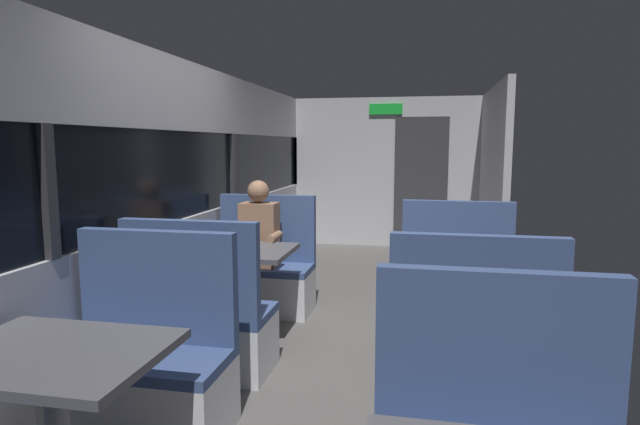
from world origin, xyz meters
The scene contains 14 objects.
ground_plane centered at (0.00, 0.00, -0.01)m, with size 3.30×9.20×0.02m, color #514F4C.
carriage_window_panel_left centered at (-1.45, 0.00, 1.11)m, with size 0.09×8.48×2.30m.
carriage_end_bulkhead centered at (0.06, 4.19, 1.14)m, with size 2.90×0.11×2.30m.
carriage_aisle_panel_right centered at (1.45, 3.00, 1.15)m, with size 0.08×2.40×2.30m, color #B2B2B7.
dining_table_near_window centered at (-0.89, -2.09, 0.64)m, with size 0.90×0.70×0.74m.
bench_near_window_facing_entry centered at (-0.89, -1.39, 0.33)m, with size 0.95×0.50×1.10m.
dining_table_mid_window centered at (-0.89, 0.06, 0.64)m, with size 0.90×0.70×0.74m.
bench_mid_window_facing_end centered at (-0.89, -0.64, 0.33)m, with size 0.95×0.50×1.10m.
bench_mid_window_facing_entry centered at (-0.89, 0.76, 0.33)m, with size 0.95×0.50×1.10m.
dining_table_rear_aisle centered at (0.89, -0.14, 0.64)m, with size 0.90×0.70×0.74m.
bench_rear_aisle_facing_end centered at (0.89, -0.84, 0.33)m, with size 0.95×0.50×1.10m.
bench_rear_aisle_facing_entry centered at (0.89, 0.56, 0.33)m, with size 0.95×0.50×1.10m.
seated_passenger centered at (-0.89, 0.68, 0.54)m, with size 0.47×0.55×1.26m.
coffee_cup_primary centered at (1.07, -0.18, 0.79)m, with size 0.07×0.07×0.09m.
Camera 1 is at (0.60, -3.88, 1.59)m, focal length 29.04 mm.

